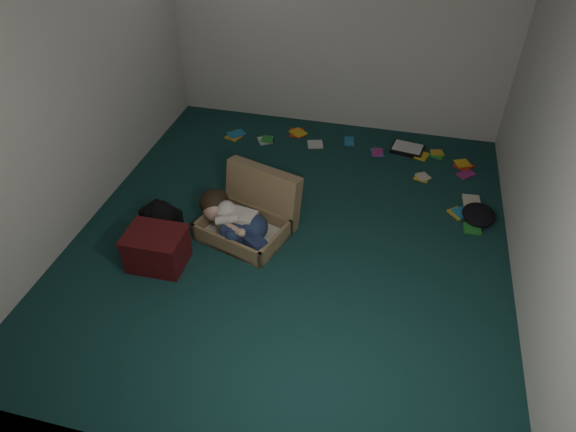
% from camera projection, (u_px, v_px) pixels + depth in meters
% --- Properties ---
extents(floor, '(4.50, 4.50, 0.00)m').
position_uv_depth(floor, '(292.00, 235.00, 4.92)').
color(floor, '#143A38').
rests_on(floor, ground).
extents(wall_back, '(4.50, 0.00, 4.50)m').
position_uv_depth(wall_back, '(339.00, 21.00, 5.79)').
color(wall_back, silver).
rests_on(wall_back, ground).
extents(wall_front, '(4.50, 0.00, 4.50)m').
position_uv_depth(wall_front, '(180.00, 333.00, 2.40)').
color(wall_front, silver).
rests_on(wall_front, ground).
extents(wall_left, '(0.00, 4.50, 4.50)m').
position_uv_depth(wall_left, '(70.00, 86.00, 4.47)').
color(wall_left, silver).
rests_on(wall_left, ground).
extents(wall_right, '(0.00, 4.50, 4.50)m').
position_uv_depth(wall_right, '(560.00, 144.00, 3.72)').
color(wall_right, silver).
rests_on(wall_right, ground).
extents(suitcase, '(0.96, 0.95, 0.57)m').
position_uv_depth(suitcase, '(251.00, 214.00, 4.89)').
color(suitcase, '#90754F').
rests_on(suitcase, floor).
extents(person, '(0.78, 0.58, 0.35)m').
position_uv_depth(person, '(235.00, 220.00, 4.75)').
color(person, silver).
rests_on(person, suitcase).
extents(maroon_bin, '(0.52, 0.41, 0.35)m').
position_uv_depth(maroon_bin, '(157.00, 249.00, 4.50)').
color(maroon_bin, '#4A0F11').
rests_on(maroon_bin, floor).
extents(backpack, '(0.52, 0.47, 0.26)m').
position_uv_depth(backpack, '(162.00, 219.00, 4.89)').
color(backpack, black).
rests_on(backpack, floor).
extents(clothing_pile, '(0.45, 0.38, 0.13)m').
position_uv_depth(clothing_pile, '(469.00, 218.00, 5.01)').
color(clothing_pile, black).
rests_on(clothing_pile, floor).
extents(paper_tray, '(0.41, 0.33, 0.05)m').
position_uv_depth(paper_tray, '(407.00, 149.00, 6.08)').
color(paper_tray, black).
rests_on(paper_tray, floor).
extents(book_scatter, '(3.00, 1.63, 0.02)m').
position_uv_depth(book_scatter, '(385.00, 164.00, 5.86)').
color(book_scatter, gold).
rests_on(book_scatter, floor).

